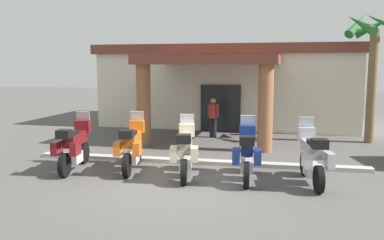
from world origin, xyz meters
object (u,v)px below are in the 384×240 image
(motorcycle_maroon, at_px, (74,146))
(pedestrian, at_px, (213,115))
(motel_building, at_px, (230,84))
(motorcycle_silver, at_px, (312,157))
(motorcycle_orange, at_px, (132,146))
(palm_tree_near_portico, at_px, (373,47))
(motorcycle_cream, at_px, (185,151))
(motorcycle_blue, at_px, (247,154))

(motorcycle_maroon, distance_m, pedestrian, 6.80)
(motel_building, distance_m, motorcycle_silver, 11.19)
(motel_building, distance_m, motorcycle_orange, 10.48)
(motel_building, height_order, palm_tree_near_portico, palm_tree_near_portico)
(motorcycle_orange, height_order, pedestrian, pedestrian)
(palm_tree_near_portico, bearing_deg, motorcycle_orange, -142.33)
(motel_building, xyz_separation_m, palm_tree_near_portico, (5.86, -4.44, 1.63))
(motel_building, distance_m, palm_tree_near_portico, 7.53)
(motorcycle_silver, xyz_separation_m, pedestrian, (-3.43, 6.13, 0.24))
(motorcycle_silver, bearing_deg, palm_tree_near_portico, -30.99)
(motorcycle_maroon, distance_m, motorcycle_silver, 6.53)
(motorcycle_cream, height_order, motorcycle_silver, same)
(motorcycle_blue, bearing_deg, motorcycle_maroon, 86.46)
(motel_building, bearing_deg, palm_tree_near_portico, -35.04)
(motorcycle_orange, xyz_separation_m, motorcycle_silver, (4.90, -0.37, 0.00))
(motorcycle_blue, distance_m, motorcycle_silver, 1.63)
(motorcycle_maroon, bearing_deg, motorcycle_cream, -98.43)
(motorcycle_orange, bearing_deg, motorcycle_cream, -111.08)
(motorcycle_orange, relative_size, motorcycle_silver, 1.00)
(palm_tree_near_portico, bearing_deg, pedestrian, -179.37)
(motorcycle_orange, bearing_deg, motel_building, -17.78)
(motorcycle_maroon, bearing_deg, motel_building, -24.67)
(motorcycle_orange, relative_size, palm_tree_near_portico, 0.43)
(motorcycle_maroon, distance_m, motorcycle_cream, 3.27)
(motorcycle_orange, bearing_deg, pedestrian, -22.80)
(motorcycle_silver, distance_m, palm_tree_near_portico, 7.35)
(motorcycle_orange, bearing_deg, motorcycle_blue, -104.00)
(motorcycle_blue, bearing_deg, motel_building, 5.21)
(motel_building, height_order, motorcycle_silver, motel_building)
(motorcycle_maroon, distance_m, motorcycle_orange, 1.66)
(motorcycle_maroon, height_order, motorcycle_blue, same)
(motorcycle_cream, bearing_deg, pedestrian, -7.62)
(motorcycle_silver, relative_size, palm_tree_near_portico, 0.43)
(motorcycle_orange, height_order, motorcycle_cream, same)
(motel_building, relative_size, motorcycle_blue, 5.72)
(motorcycle_maroon, relative_size, motorcycle_orange, 1.00)
(pedestrian, bearing_deg, motorcycle_blue, -134.53)
(motel_building, relative_size, pedestrian, 7.76)
(motorcycle_maroon, xyz_separation_m, palm_tree_near_portico, (9.17, 6.12, 2.94))
(motorcycle_blue, bearing_deg, motorcycle_orange, 81.15)
(motel_building, xyz_separation_m, motorcycle_cream, (-0.04, -10.62, -1.31))
(motorcycle_orange, relative_size, pedestrian, 1.35)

